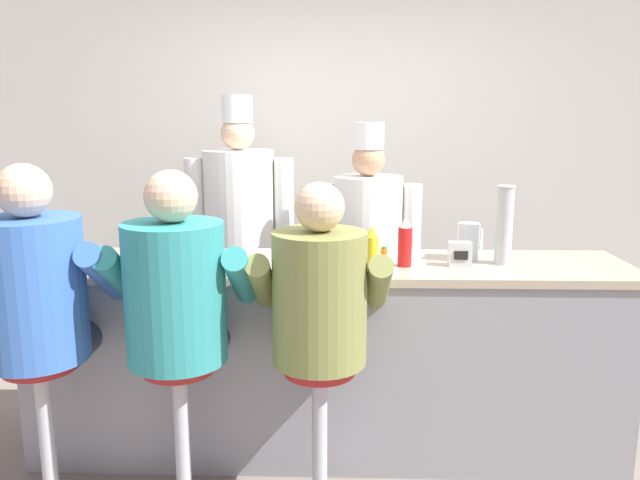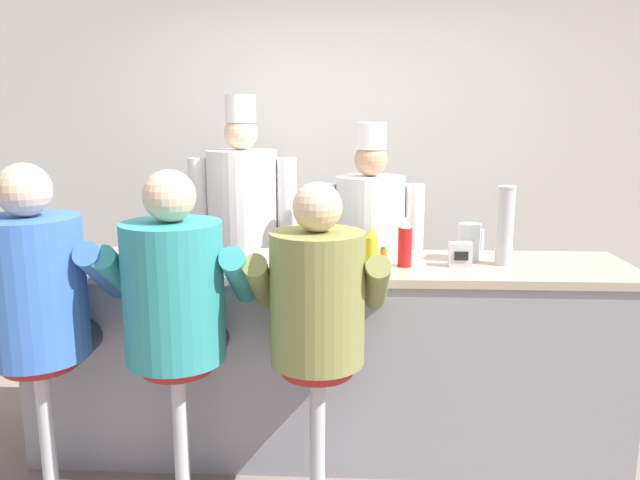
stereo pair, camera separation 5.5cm
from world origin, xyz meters
name	(u,v)px [view 2 (the right image)]	position (x,y,z in m)	size (l,w,h in m)	color
ground_plane	(324,479)	(0.00, 0.00, 0.00)	(20.00, 20.00, 0.00)	slate
wall_back	(335,164)	(0.00, 1.95, 1.35)	(10.00, 0.06, 2.70)	beige
diner_counter	(327,356)	(0.00, 0.32, 0.50)	(2.98, 0.63, 0.99)	gray
ketchup_bottle_red	(405,243)	(0.38, 0.25, 1.11)	(0.07, 0.07, 0.24)	red
mustard_bottle_yellow	(371,252)	(0.21, 0.09, 1.10)	(0.06, 0.06, 0.23)	yellow
hot_sauce_bottle_orange	(383,261)	(0.27, 0.11, 1.05)	(0.03, 0.03, 0.13)	orange
water_pitcher_clear	(469,242)	(0.72, 0.42, 1.08)	(0.13, 0.11, 0.18)	silver
breakfast_plate	(231,268)	(-0.44, 0.13, 1.01)	(0.25, 0.25, 0.05)	white
cereal_bowl	(88,257)	(-1.19, 0.27, 1.02)	(0.14, 0.14, 0.05)	white
coffee_mug_tan	(168,252)	(-0.79, 0.30, 1.04)	(0.13, 0.09, 0.10)	beige
coffee_mug_blue	(346,252)	(0.10, 0.35, 1.04)	(0.14, 0.09, 0.10)	#4C7AB2
cup_stack_steel	(505,226)	(0.86, 0.31, 1.19)	(0.09, 0.09, 0.39)	#B7BABF
napkin_dispenser_chrome	(460,255)	(0.64, 0.26, 1.05)	(0.11, 0.07, 0.12)	silver
diner_seated_blue	(38,294)	(-1.22, -0.18, 0.96)	(0.66, 0.65, 1.52)	#B2B5BA
diner_seated_teal	(177,298)	(-0.62, -0.18, 0.95)	(0.64, 0.63, 1.50)	#B2B5BA
diner_seated_olive	(318,305)	(-0.02, -0.18, 0.93)	(0.60, 0.59, 1.45)	#B2B5BA
cook_in_whites_near	(243,222)	(-0.60, 1.36, 1.01)	(0.72, 0.46, 1.84)	#232328
cook_in_whites_far	(370,247)	(0.23, 1.05, 0.92)	(0.65, 0.42, 1.67)	#232328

